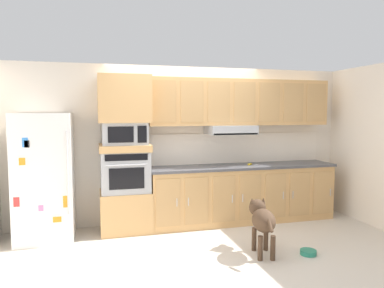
{
  "coord_description": "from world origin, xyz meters",
  "views": [
    {
      "loc": [
        -1.4,
        -4.61,
        1.76
      ],
      "look_at": [
        -0.13,
        0.1,
        1.34
      ],
      "focal_mm": 33.73,
      "sensor_mm": 36.0,
      "label": 1
    }
  ],
  "objects_px": {
    "built_in_oven": "(125,171)",
    "dog": "(262,219)",
    "microwave": "(124,133)",
    "dog_food_bowl": "(308,252)",
    "refrigerator": "(45,177)",
    "screwdriver": "(250,164)"
  },
  "relations": [
    {
      "from": "built_in_oven",
      "to": "dog",
      "type": "relative_size",
      "value": 0.81
    },
    {
      "from": "microwave",
      "to": "dog_food_bowl",
      "type": "xyz_separation_m",
      "value": [
        2.11,
        -1.53,
        -1.43
      ]
    },
    {
      "from": "built_in_oven",
      "to": "dog",
      "type": "distance_m",
      "value": 2.11
    },
    {
      "from": "built_in_oven",
      "to": "dog_food_bowl",
      "type": "distance_m",
      "value": 2.75
    },
    {
      "from": "refrigerator",
      "to": "screwdriver",
      "type": "bearing_deg",
      "value": 0.47
    },
    {
      "from": "microwave",
      "to": "screwdriver",
      "type": "xyz_separation_m",
      "value": [
        1.99,
        -0.04,
        -0.53
      ]
    },
    {
      "from": "built_in_oven",
      "to": "microwave",
      "type": "xyz_separation_m",
      "value": [
        0.0,
        -0.0,
        0.56
      ]
    },
    {
      "from": "built_in_oven",
      "to": "screwdriver",
      "type": "bearing_deg",
      "value": -1.21
    },
    {
      "from": "refrigerator",
      "to": "built_in_oven",
      "type": "bearing_deg",
      "value": 3.5
    },
    {
      "from": "refrigerator",
      "to": "microwave",
      "type": "distance_m",
      "value": 1.25
    },
    {
      "from": "built_in_oven",
      "to": "refrigerator",
      "type": "bearing_deg",
      "value": -176.5
    },
    {
      "from": "refrigerator",
      "to": "microwave",
      "type": "relative_size",
      "value": 2.73
    },
    {
      "from": "screwdriver",
      "to": "dog_food_bowl",
      "type": "distance_m",
      "value": 1.75
    },
    {
      "from": "refrigerator",
      "to": "dog",
      "type": "bearing_deg",
      "value": -25.06
    },
    {
      "from": "built_in_oven",
      "to": "dog",
      "type": "height_order",
      "value": "built_in_oven"
    },
    {
      "from": "refrigerator",
      "to": "built_in_oven",
      "type": "relative_size",
      "value": 2.51
    },
    {
      "from": "microwave",
      "to": "screwdriver",
      "type": "bearing_deg",
      "value": -1.21
    },
    {
      "from": "microwave",
      "to": "dog_food_bowl",
      "type": "height_order",
      "value": "microwave"
    },
    {
      "from": "dog",
      "to": "dog_food_bowl",
      "type": "bearing_deg",
      "value": -100.0
    },
    {
      "from": "microwave",
      "to": "dog",
      "type": "bearing_deg",
      "value": -39.96
    },
    {
      "from": "refrigerator",
      "to": "dog",
      "type": "distance_m",
      "value": 3.0
    },
    {
      "from": "screwdriver",
      "to": "dog",
      "type": "distance_m",
      "value": 1.44
    }
  ]
}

